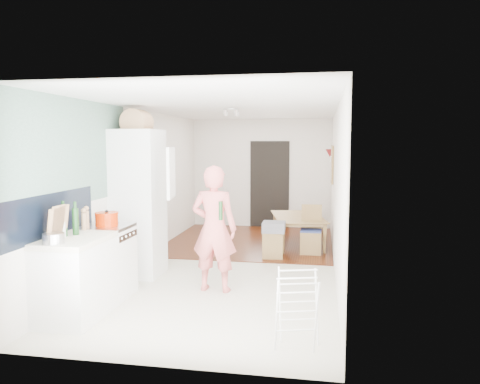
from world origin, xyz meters
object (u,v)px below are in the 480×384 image
(dining_table, at_px, (299,233))
(dining_chair, at_px, (311,230))
(drying_rack, at_px, (297,310))
(person, at_px, (214,217))
(stool, at_px, (273,245))

(dining_table, xyz_separation_m, dining_chair, (0.24, -0.67, 0.19))
(dining_chair, bearing_deg, drying_rack, -89.37)
(person, relative_size, dining_table, 1.45)
(dining_table, distance_m, stool, 1.16)
(dining_chair, bearing_deg, stool, -145.62)
(dining_chair, bearing_deg, dining_table, 110.57)
(person, xyz_separation_m, dining_table, (0.98, 2.98, -0.75))
(drying_rack, bearing_deg, person, 111.39)
(dining_chair, xyz_separation_m, stool, (-0.63, -0.42, -0.20))
(dining_table, height_order, drying_rack, drying_rack)
(dining_chair, relative_size, drying_rack, 1.16)
(dining_table, xyz_separation_m, stool, (-0.40, -1.08, -0.01))
(person, distance_m, stool, 2.13)
(dining_chair, relative_size, stool, 1.90)
(dining_chair, bearing_deg, person, -116.49)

